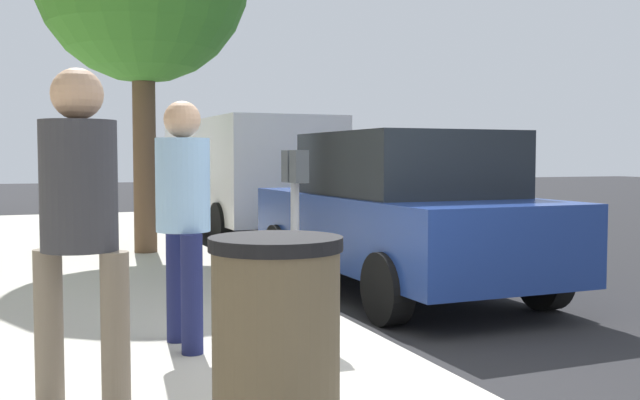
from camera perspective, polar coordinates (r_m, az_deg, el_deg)
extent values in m
plane|color=#232326|center=(5.26, 7.26, -13.30)|extent=(80.00, 80.00, 0.00)
cylinder|color=gray|center=(5.94, -1.96, -4.19)|extent=(0.07, 0.07, 1.15)
cube|color=#383D42|center=(5.79, -1.64, 2.62)|extent=(0.16, 0.11, 0.26)
cube|color=#383D42|center=(5.98, -2.29, 2.64)|extent=(0.16, 0.11, 0.26)
cube|color=#268C33|center=(5.81, -1.08, 2.82)|extent=(0.10, 0.01, 0.10)
cube|color=#268C33|center=(6.00, -1.75, 2.83)|extent=(0.10, 0.01, 0.10)
cylinder|color=#191E4C|center=(5.50, -11.09, -6.53)|extent=(0.15, 0.15, 0.83)
cylinder|color=#191E4C|center=(5.14, -9.93, -7.22)|extent=(0.15, 0.15, 0.83)
cylinder|color=#8CB7E0|center=(5.24, -10.62, 1.16)|extent=(0.38, 0.38, 0.66)
sphere|color=tan|center=(5.25, -10.67, 6.18)|extent=(0.26, 0.26, 0.26)
cylinder|color=#726656|center=(4.24, -20.34, -9.43)|extent=(0.15, 0.15, 0.86)
cylinder|color=#726656|center=(4.03, -15.62, -10.00)|extent=(0.15, 0.15, 0.86)
cylinder|color=#333338|center=(4.03, -18.24, 1.06)|extent=(0.40, 0.40, 0.68)
sphere|color=tan|center=(4.04, -18.37, 7.84)|extent=(0.27, 0.27, 0.27)
cube|color=navy|center=(8.23, 6.00, -2.20)|extent=(4.43, 1.92, 0.76)
cube|color=black|center=(8.01, 6.71, 2.81)|extent=(2.23, 1.73, 0.68)
cylinder|color=black|center=(9.22, -3.10, -3.96)|extent=(0.66, 0.23, 0.66)
cylinder|color=black|center=(9.93, 6.47, -3.45)|extent=(0.66, 0.23, 0.66)
cylinder|color=black|center=(6.62, 5.24, -6.88)|extent=(0.66, 0.23, 0.66)
cylinder|color=black|center=(7.58, 17.07, -5.70)|extent=(0.66, 0.23, 0.66)
cube|color=silver|center=(14.00, -5.83, 2.44)|extent=(5.26, 2.16, 1.80)
cylinder|color=black|center=(15.44, -11.07, -0.87)|extent=(0.77, 0.24, 0.76)
cylinder|color=black|center=(15.94, -4.38, -0.68)|extent=(0.77, 0.24, 0.76)
cylinder|color=black|center=(12.16, -7.69, -1.97)|extent=(0.77, 0.24, 0.76)
cylinder|color=black|center=(12.80, 0.53, -1.67)|extent=(0.77, 0.24, 0.76)
cylinder|color=brown|center=(10.68, -13.49, 4.03)|extent=(0.32, 0.32, 2.99)
cylinder|color=brown|center=(3.29, -3.43, -12.17)|extent=(0.56, 0.56, 0.95)
cylinder|color=black|center=(3.19, -3.46, -3.41)|extent=(0.59, 0.59, 0.06)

